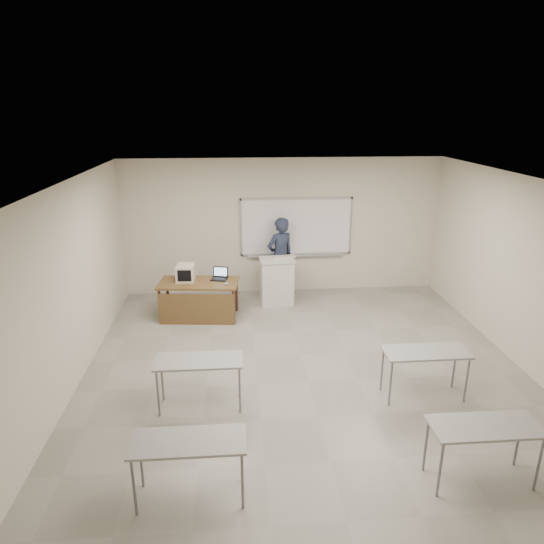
{
  "coord_description": "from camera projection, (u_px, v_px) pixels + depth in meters",
  "views": [
    {
      "loc": [
        -1.06,
        -6.44,
        4.0
      ],
      "look_at": [
        -0.38,
        2.2,
        1.05
      ],
      "focal_mm": 32.0,
      "sensor_mm": 36.0,
      "label": 1
    }
  ],
  "objects": [
    {
      "name": "crt_monitor",
      "position": [
        186.0,
        273.0,
        9.57
      ],
      "size": [
        0.35,
        0.4,
        0.33
      ],
      "rotation": [
        0.0,
        0.0,
        -0.06
      ],
      "color": "beige",
      "rests_on": "instructor_desk"
    },
    {
      "name": "presenter",
      "position": [
        280.0,
        257.0,
        10.68
      ],
      "size": [
        0.77,
        0.67,
        1.77
      ],
      "primitive_type": "imported",
      "rotation": [
        0.0,
        0.0,
        3.61
      ],
      "color": "black",
      "rests_on": "floor"
    },
    {
      "name": "keyboard",
      "position": [
        284.0,
        257.0,
        10.21
      ],
      "size": [
        0.52,
        0.29,
        0.03
      ],
      "primitive_type": "cube",
      "rotation": [
        0.0,
        0.0,
        0.26
      ],
      "color": "beige",
      "rests_on": "podium"
    },
    {
      "name": "instructor_desk",
      "position": [
        199.0,
        293.0,
        9.48
      ],
      "size": [
        1.55,
        0.77,
        0.75
      ],
      "rotation": [
        0.0,
        0.0,
        -0.1
      ],
      "color": "brown",
      "rests_on": "floor"
    },
    {
      "name": "whiteboard",
      "position": [
        296.0,
        227.0,
        10.74
      ],
      "size": [
        2.48,
        0.1,
        1.31
      ],
      "color": "white",
      "rests_on": "floor"
    },
    {
      "name": "laptop",
      "position": [
        219.0,
        276.0,
        9.68
      ],
      "size": [
        0.31,
        0.28,
        0.23
      ],
      "rotation": [
        0.0,
        0.0,
        -0.23
      ],
      "color": "black",
      "rests_on": "instructor_desk"
    },
    {
      "name": "mouse",
      "position": [
        226.0,
        284.0,
        9.37
      ],
      "size": [
        0.1,
        0.07,
        0.04
      ],
      "primitive_type": "ellipsoid",
      "rotation": [
        0.0,
        0.0,
        -0.12
      ],
      "color": "#A8ACB0",
      "rests_on": "instructor_desk"
    },
    {
      "name": "student_desks",
      "position": [
        326.0,
        393.0,
        5.96
      ],
      "size": [
        4.4,
        2.2,
        0.73
      ],
      "color": "gray",
      "rests_on": "floor"
    },
    {
      "name": "podium",
      "position": [
        277.0,
        281.0,
        10.29
      ],
      "size": [
        0.71,
        0.52,
        1.0
      ],
      "rotation": [
        0.0,
        0.0,
        0.06
      ],
      "color": "silver",
      "rests_on": "floor"
    },
    {
      "name": "floor",
      "position": [
        308.0,
        382.0,
        7.45
      ],
      "size": [
        7.0,
        8.0,
        0.01
      ],
      "primitive_type": "cube",
      "color": "gray",
      "rests_on": "ground"
    }
  ]
}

